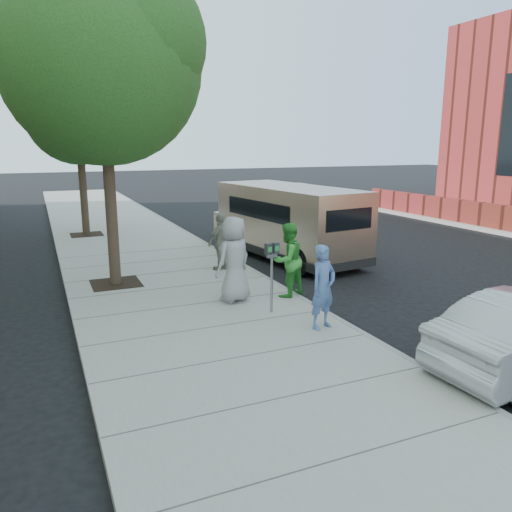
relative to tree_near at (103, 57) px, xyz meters
name	(u,v)px	position (x,y,z in m)	size (l,w,h in m)	color
ground	(235,305)	(2.25, -2.40, -5.55)	(120.00, 120.00, 0.00)	black
sidewalk	(193,307)	(1.25, -2.40, -5.47)	(5.00, 60.00, 0.15)	gray
curb_face	(291,294)	(3.69, -2.40, -5.47)	(0.12, 60.00, 0.16)	gray
tree_near	(103,57)	(0.00, 0.00, 0.00)	(4.62, 4.60, 7.53)	black
tree_far	(78,108)	(0.00, 7.60, -0.66)	(3.92, 3.80, 6.49)	black
parking_meter	(272,262)	(2.62, -3.57, -4.32)	(0.32, 0.16, 1.48)	gray
van	(287,220)	(5.54, 1.47, -4.33)	(2.82, 6.42, 2.31)	tan
person_officer	(323,287)	(3.13, -4.77, -4.59)	(0.59, 0.39, 1.62)	#4D6CA5
person_green_shirt	(288,260)	(3.45, -2.67, -4.54)	(0.83, 0.65, 1.71)	green
person_gray_shirt	(234,259)	(2.19, -2.53, -4.44)	(0.93, 0.61, 1.91)	#9A9A9D
person_striped_polo	(221,242)	(2.90, 0.27, -4.61)	(0.93, 0.39, 1.58)	gray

